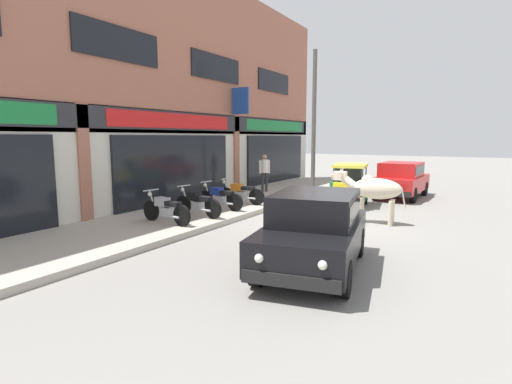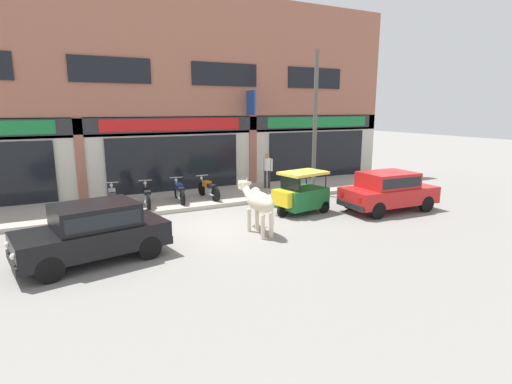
% 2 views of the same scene
% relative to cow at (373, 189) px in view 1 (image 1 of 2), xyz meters
% --- Properties ---
extents(ground_plane, '(90.00, 90.00, 0.00)m').
position_rel_cow_xyz_m(ground_plane, '(-0.57, 1.30, -1.01)').
color(ground_plane, gray).
extents(sidewalk, '(19.00, 3.38, 0.16)m').
position_rel_cow_xyz_m(sidewalk, '(-0.57, 5.19, -0.93)').
color(sidewalk, '#A8A093').
rests_on(sidewalk, ground).
extents(shop_building, '(23.00, 1.40, 8.72)m').
position_rel_cow_xyz_m(shop_building, '(-0.57, 7.14, 3.13)').
color(shop_building, '#9E604C').
rests_on(shop_building, ground).
extents(cow, '(0.55, 2.15, 1.61)m').
position_rel_cow_xyz_m(cow, '(0.00, 0.00, 0.00)').
color(cow, beige).
rests_on(cow, ground).
extents(car_0, '(3.80, 2.23, 1.46)m').
position_rel_cow_xyz_m(car_0, '(-4.64, -0.10, -0.19)').
color(car_0, black).
rests_on(car_0, ground).
extents(car_1, '(3.66, 1.73, 1.46)m').
position_rel_cow_xyz_m(car_1, '(5.55, 0.27, -0.19)').
color(car_1, black).
rests_on(car_1, ground).
extents(auto_rickshaw, '(2.10, 1.45, 1.52)m').
position_rel_cow_xyz_m(auto_rickshaw, '(2.47, 1.47, -0.35)').
color(auto_rickshaw, black).
rests_on(auto_rickshaw, ground).
extents(motorcycle_0, '(0.53, 1.81, 0.88)m').
position_rel_cow_xyz_m(motorcycle_0, '(-3.57, 4.65, -0.46)').
color(motorcycle_0, black).
rests_on(motorcycle_0, sidewalk).
extents(motorcycle_1, '(0.56, 1.81, 0.88)m').
position_rel_cow_xyz_m(motorcycle_1, '(-2.36, 4.53, -0.46)').
color(motorcycle_1, black).
rests_on(motorcycle_1, sidewalk).
extents(motorcycle_2, '(0.52, 1.81, 0.88)m').
position_rel_cow_xyz_m(motorcycle_2, '(-1.08, 4.64, -0.46)').
color(motorcycle_2, black).
rests_on(motorcycle_2, sidewalk).
extents(motorcycle_3, '(0.52, 1.81, 0.88)m').
position_rel_cow_xyz_m(motorcycle_3, '(0.13, 4.63, -0.46)').
color(motorcycle_3, black).
rests_on(motorcycle_3, sidewalk).
extents(pedestrian, '(0.42, 0.33, 1.60)m').
position_rel_cow_xyz_m(pedestrian, '(3.27, 5.43, 0.14)').
color(pedestrian, '#2D2D33').
rests_on(pedestrian, sidewalk).
extents(utility_pole, '(0.18, 0.18, 5.97)m').
position_rel_cow_xyz_m(utility_pole, '(4.68, 3.80, 2.14)').
color(utility_pole, '#595651').
rests_on(utility_pole, sidewalk).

